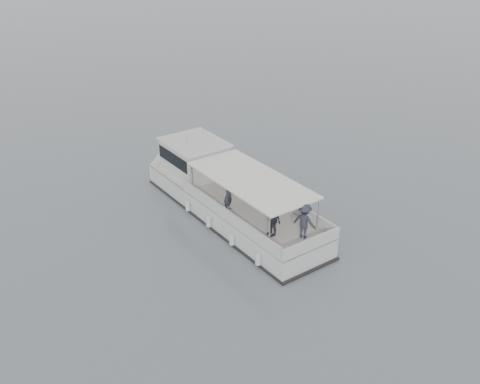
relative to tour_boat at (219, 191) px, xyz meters
The scene contains 2 objects.
ground 6.79m from the tour_boat, 19.47° to the left, with size 1400.00×1400.00×0.00m, color slate.
tour_boat is the anchor object (origin of this frame).
Camera 1 is at (8.94, -23.16, 14.25)m, focal length 40.00 mm.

